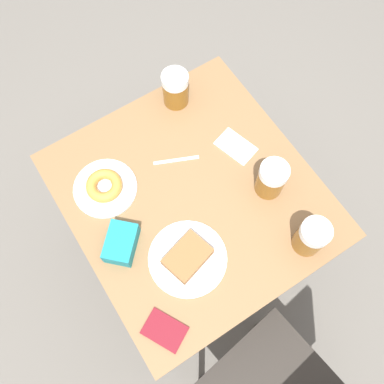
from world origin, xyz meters
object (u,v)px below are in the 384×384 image
at_px(passport_near_edge, 165,330).
at_px(blue_pouch, 121,243).
at_px(beer_mug_left, 271,179).
at_px(fork, 176,160).
at_px(beer_mug_center, 311,237).
at_px(beer_mug_right, 175,89).
at_px(napkin_folded, 236,146).
at_px(plate_with_donut, 105,187).
at_px(plate_with_cake, 188,258).

xyz_separation_m(passport_near_edge, blue_pouch, (-0.02, -0.30, 0.03)).
bearing_deg(beer_mug_left, fork, -50.77).
bearing_deg(passport_near_edge, beer_mug_center, 178.23).
relative_size(beer_mug_center, beer_mug_right, 1.00).
bearing_deg(beer_mug_center, passport_near_edge, -1.77).
xyz_separation_m(beer_mug_center, blue_pouch, (0.51, -0.32, -0.04)).
distance_m(fork, passport_near_edge, 0.58).
bearing_deg(blue_pouch, beer_mug_center, 148.24).
relative_size(napkin_folded, fork, 1.03).
bearing_deg(fork, beer_mug_right, -121.84).
bearing_deg(passport_near_edge, beer_mug_right, -124.39).
distance_m(plate_with_donut, beer_mug_left, 0.57).
xyz_separation_m(napkin_folded, fork, (0.21, -0.07, -0.00)).
height_order(plate_with_cake, napkin_folded, plate_with_cake).
xyz_separation_m(beer_mug_center, napkin_folded, (-0.01, -0.42, -0.07)).
height_order(plate_with_cake, fork, plate_with_cake).
bearing_deg(plate_with_donut, napkin_folded, 166.98).
distance_m(plate_with_donut, fork, 0.27).
bearing_deg(beer_mug_right, blue_pouch, 40.73).
bearing_deg(plate_with_donut, passport_near_edge, 82.01).
distance_m(plate_with_donut, beer_mug_center, 0.70).
relative_size(beer_mug_center, fork, 0.94).
relative_size(beer_mug_left, napkin_folded, 0.91).
height_order(plate_with_cake, beer_mug_left, beer_mug_left).
height_order(beer_mug_center, passport_near_edge, beer_mug_center).
bearing_deg(beer_mug_center, fork, -67.81).
distance_m(beer_mug_center, blue_pouch, 0.60).
relative_size(plate_with_cake, beer_mug_right, 1.77).
distance_m(beer_mug_center, napkin_folded, 0.42).
height_order(plate_with_donut, fork, plate_with_donut).
relative_size(fork, blue_pouch, 0.99).
height_order(beer_mug_right, napkin_folded, beer_mug_right).
distance_m(plate_with_cake, beer_mug_right, 0.61).
height_order(beer_mug_left, napkin_folded, beer_mug_left).
bearing_deg(plate_with_donut, fork, 171.34).
bearing_deg(fork, plate_with_cake, 63.96).
height_order(plate_with_cake, beer_mug_right, beer_mug_right).
xyz_separation_m(beer_mug_left, napkin_folded, (0.00, -0.19, -0.07)).
xyz_separation_m(beer_mug_right, napkin_folded, (-0.08, 0.28, -0.07)).
height_order(beer_mug_left, beer_mug_center, same).
height_order(plate_with_donut, napkin_folded, plate_with_donut).
relative_size(plate_with_cake, blue_pouch, 1.64).
bearing_deg(napkin_folded, beer_mug_right, -75.01).
distance_m(beer_mug_left, napkin_folded, 0.20).
relative_size(beer_mug_center, blue_pouch, 0.93).
distance_m(beer_mug_center, fork, 0.53).
bearing_deg(passport_near_edge, beer_mug_left, -158.97).
distance_m(napkin_folded, passport_near_edge, 0.68).
distance_m(napkin_folded, blue_pouch, 0.53).
relative_size(beer_mug_right, blue_pouch, 0.93).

